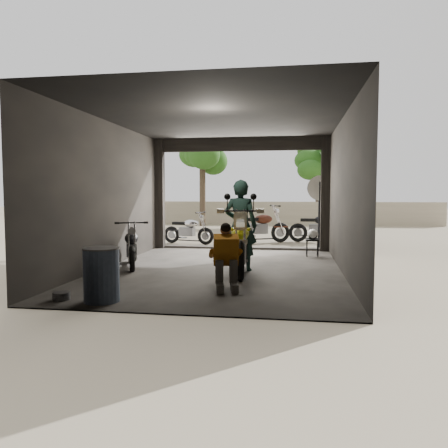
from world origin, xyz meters
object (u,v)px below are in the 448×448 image
(outside_bike_c, at_px, (319,225))
(helmet, at_px, (313,234))
(main_bike, at_px, (240,241))
(outside_bike_a, at_px, (188,228))
(outside_bike_b, at_px, (260,224))
(stool, at_px, (312,242))
(oil_drum, at_px, (102,276))
(mechanic, at_px, (226,258))
(rider, at_px, (241,226))
(left_bike, at_px, (131,244))
(sign_post, at_px, (320,201))

(outside_bike_c, bearing_deg, helmet, 175.18)
(main_bike, bearing_deg, outside_bike_a, 107.73)
(outside_bike_b, relative_size, outside_bike_c, 1.06)
(outside_bike_a, distance_m, helmet, 4.51)
(stool, height_order, oil_drum, oil_drum)
(mechanic, relative_size, stool, 2.37)
(outside_bike_c, bearing_deg, mechanic, 166.70)
(rider, xyz_separation_m, oil_drum, (-1.72, -2.98, -0.55))
(outside_bike_b, relative_size, rider, 0.96)
(outside_bike_a, height_order, oil_drum, outside_bike_a)
(outside_bike_a, xyz_separation_m, mechanic, (2.24, -6.51, 0.02))
(left_bike, distance_m, rider, 2.46)
(sign_post, bearing_deg, main_bike, -121.60)
(main_bike, distance_m, left_bike, 2.49)
(helmet, bearing_deg, left_bike, -156.90)
(rider, xyz_separation_m, sign_post, (1.83, 3.67, 0.46))
(main_bike, distance_m, mechanic, 1.57)
(outside_bike_b, xyz_separation_m, sign_post, (1.82, -1.56, 0.80))
(sign_post, bearing_deg, stool, -107.57)
(left_bike, height_order, outside_bike_a, outside_bike_a)
(left_bike, xyz_separation_m, rider, (2.42, -0.07, 0.44))
(outside_bike_c, distance_m, mechanic, 7.91)
(oil_drum, xyz_separation_m, sign_post, (3.55, 6.64, 1.01))
(left_bike, height_order, outside_bike_c, outside_bike_c)
(outside_bike_a, distance_m, rider, 5.18)
(outside_bike_b, bearing_deg, left_bike, 130.00)
(main_bike, bearing_deg, sign_post, 58.67)
(outside_bike_a, bearing_deg, main_bike, -141.33)
(left_bike, height_order, rider, rider)
(outside_bike_a, relative_size, stool, 3.38)
(outside_bike_a, xyz_separation_m, oil_drum, (0.53, -7.62, -0.12))
(mechanic, xyz_separation_m, stool, (1.59, 4.17, -0.16))
(outside_bike_c, xyz_separation_m, mechanic, (-1.96, -7.66, -0.05))
(outside_bike_a, distance_m, outside_bike_c, 4.35)
(outside_bike_a, bearing_deg, rider, -140.21)
(left_bike, xyz_separation_m, oil_drum, (0.70, -3.04, -0.11))
(left_bike, height_order, oil_drum, left_bike)
(left_bike, bearing_deg, sign_post, 18.18)
(mechanic, bearing_deg, helmet, 56.28)
(stool, bearing_deg, main_bike, -120.71)
(oil_drum, height_order, sign_post, sign_post)
(stool, height_order, helmet, helmet)
(main_bike, height_order, outside_bike_b, main_bike)
(mechanic, height_order, helmet, mechanic)
(outside_bike_a, relative_size, outside_bike_c, 0.89)
(mechanic, bearing_deg, outside_bike_b, 77.19)
(left_bike, xyz_separation_m, sign_post, (4.25, 3.60, 0.90))
(outside_bike_c, xyz_separation_m, stool, (-0.37, -3.50, -0.20))
(stool, xyz_separation_m, sign_post, (0.25, 1.37, 1.03))
(main_bike, distance_m, outside_bike_c, 6.40)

